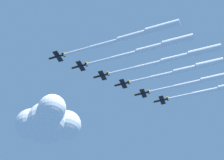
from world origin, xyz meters
TOP-DOWN VIEW (x-y plane):
  - jet_lead at (6.62, -32.56)m, footprint 64.41×36.89m
  - jet_port_inner at (17.05, -25.93)m, footprint 61.21×34.40m
  - jet_starboard_inner at (31.85, -21.62)m, footprint 64.71×35.45m
  - jet_port_mid at (39.20, -13.92)m, footprint 56.78×31.27m
  - jet_starboard_mid at (57.13, -11.66)m, footprint 65.07×35.45m
  - cloud_puff at (-34.19, 46.84)m, footprint 42.39×34.15m

SIDE VIEW (x-z plane):
  - jet_starboard_mid at x=57.13m, z-range 158.62..162.60m
  - jet_lead at x=6.62m, z-range 158.72..162.68m
  - jet_starboard_inner at x=31.85m, z-range 158.78..162.80m
  - jet_port_inner at x=17.05m, z-range 158.91..162.88m
  - jet_port_mid at x=39.20m, z-range 159.42..163.36m
  - cloud_puff at x=-34.19m, z-range 152.05..181.33m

